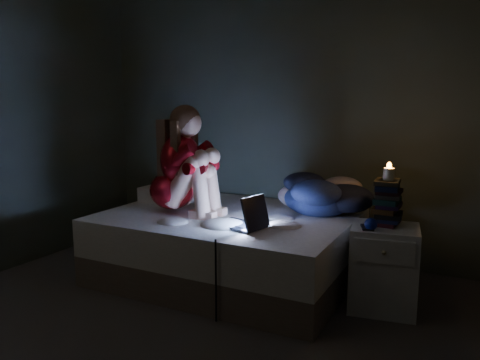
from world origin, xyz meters
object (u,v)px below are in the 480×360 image
Objects in this scene: woman at (172,159)px; laptop at (239,209)px; phone at (365,227)px; bed at (229,245)px; nightstand at (384,268)px; candle at (389,176)px.

woman reaches higher than laptop.
woman is 1.53m from phone.
bed is 3.29× the size of nightstand.
bed is 0.80m from woman.
bed is at bearing -178.92° from candle.
laptop is (0.25, -0.31, 0.38)m from bed.
bed is at bearing 20.51° from woman.
nightstand is 0.32m from phone.
nightstand reaches higher than bed.
candle reaches higher than laptop.
phone reaches higher than nightstand.
nightstand is at bearing 26.57° from phone.
candle is at bearing 5.91° from woman.
bed is at bearing 168.97° from nightstand.
laptop reaches higher than phone.
woman is 0.74m from laptop.
phone is at bearing -6.82° from bed.
woman is 10.47× the size of candle.
nightstand is 7.05× the size of candle.
woman is at bearing 170.99° from phone.
laptop is at bearing -51.18° from bed.
woman is 1.60m from candle.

